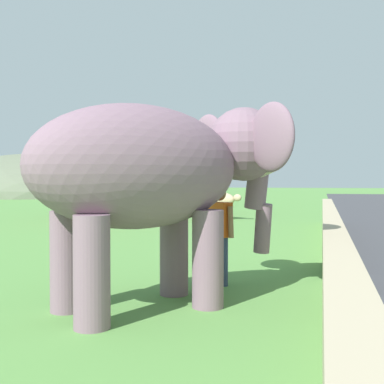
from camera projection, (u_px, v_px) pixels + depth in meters
The scene contains 8 objects.
striped_curb at pixel (383, 379), 3.95m from camera, with size 16.20×0.20×0.24m.
barrier_parapet at pixel (337, 277), 6.28m from camera, with size 28.00×0.36×1.00m, color tan.
elephant at pixel (161, 171), 6.70m from camera, with size 3.89×3.76×2.92m.
person_handler at pixel (219, 230), 8.04m from camera, with size 0.42×0.60×1.66m.
bus_red at pixel (153, 174), 24.85m from camera, with size 8.68×2.97×3.50m.
bus_white at pixel (186, 176), 37.03m from camera, with size 10.03×4.65×3.50m.
cow_near at pixel (222, 200), 21.68m from camera, with size 1.22×1.88×1.23m.
hill_east at pixel (75, 193), 66.20m from camera, with size 46.33×37.07×10.95m.
Camera 1 is at (-4.54, 4.60, 1.77)m, focal length 44.65 mm.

